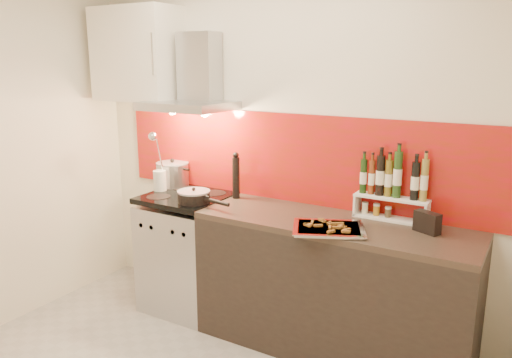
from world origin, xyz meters
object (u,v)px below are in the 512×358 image
Objects in this scene: baking_tray at (329,228)px; stock_pot at (173,174)px; range_stove at (188,253)px; saute_pan at (195,197)px; counter at (333,286)px; pepper_mill at (236,176)px.

stock_pot is at bearing 166.60° from baking_tray.
baking_tray is at bearing -8.36° from range_stove.
range_stove is 3.45× the size of stock_pot.
stock_pot reaches higher than range_stove.
saute_pan is at bearing 177.11° from baking_tray.
stock_pot is at bearing 146.08° from saute_pan.
baking_tray is (1.23, -0.18, 0.47)m from range_stove.
saute_pan is at bearing -35.86° from range_stove.
pepper_mill reaches higher than counter.
counter is 6.83× the size of stock_pot.
stock_pot is (-0.28, 0.18, 0.57)m from range_stove.
pepper_mill is at bearing 159.28° from baking_tray.
stock_pot reaches higher than counter.
pepper_mill is (0.63, -0.03, 0.06)m from stock_pot.
saute_pan reaches higher than range_stove.
baking_tray is at bearing -79.95° from counter.
baking_tray reaches higher than range_stove.
baking_tray is at bearing -20.72° from pepper_mill.
pepper_mill is (-0.85, 0.15, 0.62)m from counter.
saute_pan reaches higher than baking_tray.
saute_pan is (0.46, -0.31, -0.05)m from stock_pot.
saute_pan is at bearing -33.92° from stock_pot.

